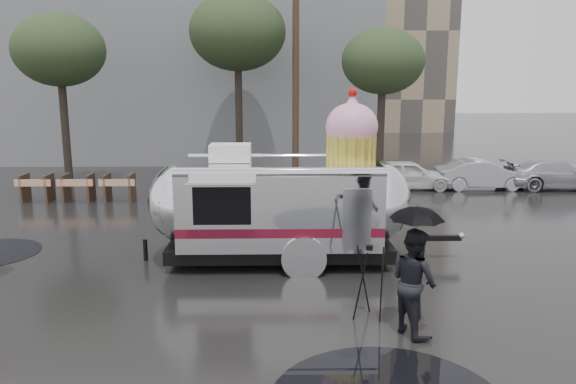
{
  "coord_description": "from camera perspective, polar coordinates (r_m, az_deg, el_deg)",
  "views": [
    {
      "loc": [
        1.78,
        -10.22,
        4.49
      ],
      "look_at": [
        2.0,
        3.15,
        1.72
      ],
      "focal_mm": 35.0,
      "sensor_mm": 36.0,
      "label": 1
    }
  ],
  "objects": [
    {
      "name": "tree_right",
      "position": [
        23.61,
        9.61,
        12.89
      ],
      "size": [
        3.36,
        3.36,
        6.42
      ],
      "color": "#382D26",
      "rests_on": "ground"
    },
    {
      "name": "utility_pole",
      "position": [
        24.24,
        0.79,
        11.98
      ],
      "size": [
        1.6,
        0.28,
        9.0
      ],
      "color": "#473323",
      "rests_on": "ground"
    },
    {
      "name": "grey_building",
      "position": [
        34.77,
        -10.86,
        14.79
      ],
      "size": [
        22.0,
        12.0,
        13.0
      ],
      "primitive_type": "cube",
      "color": "slate",
      "rests_on": "ground"
    },
    {
      "name": "puddles",
      "position": [
        11.04,
        -18.57,
        -12.92
      ],
      "size": [
        12.75,
        10.0,
        0.01
      ],
      "color": "black",
      "rests_on": "ground"
    },
    {
      "name": "ground",
      "position": [
        11.31,
        -10.13,
        -11.9
      ],
      "size": [
        120.0,
        120.0,
        0.0
      ],
      "primitive_type": "plane",
      "color": "black",
      "rests_on": "ground"
    },
    {
      "name": "person_right",
      "position": [
        10.19,
        12.67,
        -8.86
      ],
      "size": [
        0.86,
        1.05,
        1.92
      ],
      "primitive_type": "imported",
      "rotation": [
        0.0,
        0.0,
        2.01
      ],
      "color": "black",
      "rests_on": "ground"
    },
    {
      "name": "tree_left",
      "position": [
        24.85,
        -22.23,
        13.13
      ],
      "size": [
        3.64,
        3.64,
        6.95
      ],
      "color": "#382D26",
      "rests_on": "ground"
    },
    {
      "name": "barricade_row",
      "position": [
        21.84,
        -20.52,
        0.47
      ],
      "size": [
        4.3,
        0.8,
        1.0
      ],
      "color": "#473323",
      "rests_on": "ground"
    },
    {
      "name": "parked_cars",
      "position": [
        24.66,
        23.02,
        1.95
      ],
      "size": [
        13.2,
        1.9,
        1.5
      ],
      "color": "silver",
      "rests_on": "ground"
    },
    {
      "name": "airstream_trailer",
      "position": [
        13.7,
        -0.42,
        -0.87
      ],
      "size": [
        8.0,
        3.04,
        4.31
      ],
      "rotation": [
        0.0,
        0.0,
        0.0
      ],
      "color": "silver",
      "rests_on": "ground"
    },
    {
      "name": "umbrella_black",
      "position": [
        9.9,
        12.92,
        -3.52
      ],
      "size": [
        1.16,
        1.16,
        2.34
      ],
      "color": "black",
      "rests_on": "ground"
    },
    {
      "name": "tree_mid",
      "position": [
        25.36,
        -5.15,
        15.82
      ],
      "size": [
        4.2,
        4.2,
        8.03
      ],
      "color": "#382D26",
      "rests_on": "ground"
    },
    {
      "name": "tripod",
      "position": [
        10.67,
        8.2,
        -8.39
      ],
      "size": [
        0.58,
        0.58,
        1.45
      ],
      "rotation": [
        0.0,
        0.0,
        -0.28
      ],
      "color": "black",
      "rests_on": "ground"
    }
  ]
}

